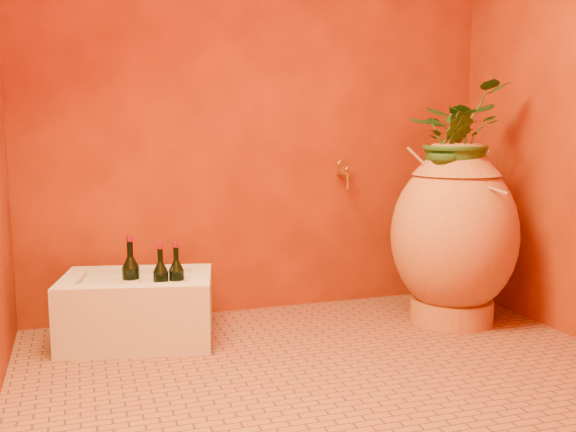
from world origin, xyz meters
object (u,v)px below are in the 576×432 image
object	(u,v)px
wine_bottle_a	(131,282)
wine_bottle_c	(161,284)
stone_basin	(138,310)
wine_bottle_b	(177,283)
amphora	(454,234)
wall_tap	(344,173)

from	to	relation	value
wine_bottle_a	wine_bottle_c	size ratio (longest dim) A/B	1.13
wine_bottle_c	stone_basin	bearing A→B (deg)	147.99
stone_basin	wine_bottle_b	bearing A→B (deg)	-19.20
amphora	wine_bottle_b	bearing A→B (deg)	174.60
amphora	wine_bottle_c	bearing A→B (deg)	174.99
wine_bottle_a	wine_bottle_c	xyz separation A→B (m)	(0.13, -0.03, -0.01)
wine_bottle_a	wine_bottle_c	world-z (taller)	wine_bottle_a
amphora	stone_basin	world-z (taller)	amphora
amphora	wall_tap	bearing A→B (deg)	132.18
amphora	wall_tap	size ratio (longest dim) A/B	5.69
wine_bottle_b	amphora	bearing A→B (deg)	-5.40
wine_bottle_c	amphora	bearing A→B (deg)	-5.01
amphora	wine_bottle_b	size ratio (longest dim) A/B	3.07
wine_bottle_b	wall_tap	xyz separation A→B (m)	(0.96, 0.32, 0.46)
wine_bottle_b	wine_bottle_c	world-z (taller)	wine_bottle_b
stone_basin	wine_bottle_c	xyz separation A→B (m)	(0.10, -0.06, 0.13)
amphora	stone_basin	size ratio (longest dim) A/B	1.20
wine_bottle_b	wall_tap	size ratio (longest dim) A/B	1.85
stone_basin	wine_bottle_b	world-z (taller)	wine_bottle_b
amphora	wine_bottle_c	world-z (taller)	amphora
wine_bottle_a	wall_tap	size ratio (longest dim) A/B	2.08
wine_bottle_a	wine_bottle_b	xyz separation A→B (m)	(0.20, -0.03, -0.01)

